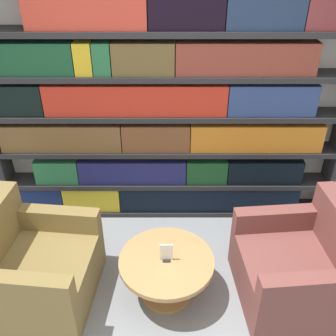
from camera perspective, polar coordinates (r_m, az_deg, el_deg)
ground_plane at (r=3.30m, az=0.17°, el=-19.63°), size 14.00×14.00×0.00m
bookshelf at (r=3.60m, az=0.02°, el=7.82°), size 3.23×0.30×2.19m
armchair_left at (r=3.35m, az=-18.45°, el=-13.64°), size 0.88×0.91×0.81m
armchair_right at (r=3.34m, az=18.43°, el=-13.75°), size 0.87×0.90×0.81m
coffee_table at (r=3.17m, az=-0.04°, el=-14.54°), size 0.74×0.74×0.39m
table_sign at (r=3.05m, az=-0.04°, el=-12.29°), size 0.10×0.06×0.16m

